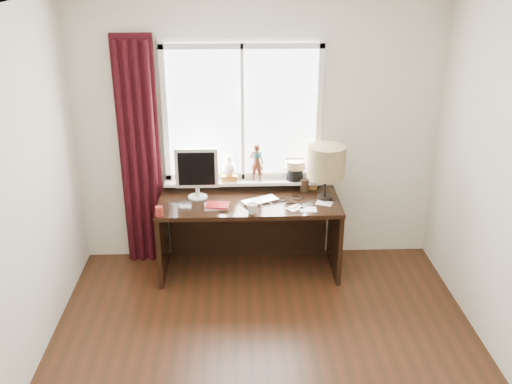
{
  "coord_description": "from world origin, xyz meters",
  "views": [
    {
      "loc": [
        -0.22,
        -3.25,
        2.91
      ],
      "look_at": [
        -0.05,
        1.25,
        1.0
      ],
      "focal_mm": 40.0,
      "sensor_mm": 36.0,
      "label": 1
    }
  ],
  "objects_px": {
    "laptop": "(260,201)",
    "mug": "(252,208)",
    "table_lamp": "(326,163)",
    "monitor": "(197,170)",
    "desk": "(249,220)",
    "red_cup": "(159,211)"
  },
  "relations": [
    {
      "from": "table_lamp",
      "to": "mug",
      "type": "bearing_deg",
      "value": -156.59
    },
    {
      "from": "laptop",
      "to": "table_lamp",
      "type": "xyz_separation_m",
      "value": [
        0.61,
        0.06,
        0.35
      ]
    },
    {
      "from": "red_cup",
      "to": "monitor",
      "type": "height_order",
      "value": "monitor"
    },
    {
      "from": "monitor",
      "to": "table_lamp",
      "type": "bearing_deg",
      "value": -3.16
    },
    {
      "from": "mug",
      "to": "red_cup",
      "type": "height_order",
      "value": "mug"
    },
    {
      "from": "desk",
      "to": "monitor",
      "type": "height_order",
      "value": "monitor"
    },
    {
      "from": "laptop",
      "to": "table_lamp",
      "type": "bearing_deg",
      "value": -21.48
    },
    {
      "from": "desk",
      "to": "monitor",
      "type": "distance_m",
      "value": 0.71
    },
    {
      "from": "laptop",
      "to": "table_lamp",
      "type": "height_order",
      "value": "table_lamp"
    },
    {
      "from": "desk",
      "to": "monitor",
      "type": "xyz_separation_m",
      "value": [
        -0.49,
        -0.01,
        0.52
      ]
    },
    {
      "from": "monitor",
      "to": "mug",
      "type": "bearing_deg",
      "value": -36.13
    },
    {
      "from": "red_cup",
      "to": "table_lamp",
      "type": "bearing_deg",
      "value": 12.09
    },
    {
      "from": "laptop",
      "to": "table_lamp",
      "type": "distance_m",
      "value": 0.71
    },
    {
      "from": "laptop",
      "to": "mug",
      "type": "bearing_deg",
      "value": -136.35
    },
    {
      "from": "mug",
      "to": "monitor",
      "type": "distance_m",
      "value": 0.66
    },
    {
      "from": "red_cup",
      "to": "desk",
      "type": "height_order",
      "value": "red_cup"
    },
    {
      "from": "mug",
      "to": "red_cup",
      "type": "bearing_deg",
      "value": -178.38
    },
    {
      "from": "desk",
      "to": "laptop",
      "type": "bearing_deg",
      "value": -51.95
    },
    {
      "from": "red_cup",
      "to": "monitor",
      "type": "relative_size",
      "value": 0.18
    },
    {
      "from": "mug",
      "to": "monitor",
      "type": "xyz_separation_m",
      "value": [
        -0.5,
        0.37,
        0.23
      ]
    },
    {
      "from": "mug",
      "to": "desk",
      "type": "height_order",
      "value": "mug"
    },
    {
      "from": "red_cup",
      "to": "table_lamp",
      "type": "height_order",
      "value": "table_lamp"
    }
  ]
}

